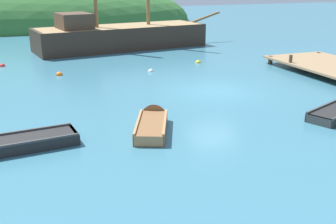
{
  "coord_description": "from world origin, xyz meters",
  "views": [
    {
      "loc": [
        -8.95,
        -17.24,
        5.21
      ],
      "look_at": [
        -3.58,
        -3.11,
        0.27
      ],
      "focal_mm": 43.84,
      "sensor_mm": 36.0,
      "label": 1
    }
  ],
  "objects_px": {
    "sailing_ship": "(120,40)",
    "buoy_red": "(2,66)",
    "rowboat_near_dock": "(152,124)",
    "rowboat_portside": "(14,146)",
    "buoy_orange": "(59,75)",
    "buoy_white": "(151,72)",
    "buoy_yellow": "(198,63)"
  },
  "relations": [
    {
      "from": "rowboat_near_dock",
      "to": "buoy_red",
      "type": "bearing_deg",
      "value": 43.39
    },
    {
      "from": "buoy_red",
      "to": "buoy_orange",
      "type": "distance_m",
      "value": 4.82
    },
    {
      "from": "rowboat_portside",
      "to": "buoy_white",
      "type": "distance_m",
      "value": 12.15
    },
    {
      "from": "rowboat_portside",
      "to": "buoy_yellow",
      "type": "xyz_separation_m",
      "value": [
        11.43,
        10.79,
        -0.12
      ]
    },
    {
      "from": "sailing_ship",
      "to": "rowboat_near_dock",
      "type": "height_order",
      "value": "sailing_ship"
    },
    {
      "from": "buoy_white",
      "to": "buoy_orange",
      "type": "distance_m",
      "value": 5.22
    },
    {
      "from": "buoy_red",
      "to": "buoy_white",
      "type": "height_order",
      "value": "buoy_red"
    },
    {
      "from": "buoy_white",
      "to": "buoy_orange",
      "type": "bearing_deg",
      "value": 169.68
    },
    {
      "from": "buoy_white",
      "to": "buoy_orange",
      "type": "relative_size",
      "value": 0.81
    },
    {
      "from": "buoy_yellow",
      "to": "buoy_orange",
      "type": "bearing_deg",
      "value": -176.92
    },
    {
      "from": "buoy_white",
      "to": "buoy_red",
      "type": "bearing_deg",
      "value": 150.01
    },
    {
      "from": "buoy_white",
      "to": "buoy_yellow",
      "type": "height_order",
      "value": "buoy_yellow"
    },
    {
      "from": "sailing_ship",
      "to": "rowboat_portside",
      "type": "height_order",
      "value": "sailing_ship"
    },
    {
      "from": "buoy_red",
      "to": "buoy_yellow",
      "type": "distance_m",
      "value": 12.3
    },
    {
      "from": "rowboat_near_dock",
      "to": "buoy_red",
      "type": "xyz_separation_m",
      "value": [
        -5.19,
        13.72,
        -0.14
      ]
    },
    {
      "from": "buoy_yellow",
      "to": "rowboat_near_dock",
      "type": "bearing_deg",
      "value": -122.59
    },
    {
      "from": "buoy_orange",
      "to": "rowboat_near_dock",
      "type": "bearing_deg",
      "value": -77.65
    },
    {
      "from": "buoy_red",
      "to": "sailing_ship",
      "type": "bearing_deg",
      "value": 25.31
    },
    {
      "from": "rowboat_near_dock",
      "to": "buoy_red",
      "type": "height_order",
      "value": "rowboat_near_dock"
    },
    {
      "from": "sailing_ship",
      "to": "buoy_yellow",
      "type": "xyz_separation_m",
      "value": [
        3.32,
        -7.33,
        -0.64
      ]
    },
    {
      "from": "rowboat_portside",
      "to": "rowboat_near_dock",
      "type": "height_order",
      "value": "rowboat_portside"
    },
    {
      "from": "sailing_ship",
      "to": "buoy_red",
      "type": "relative_size",
      "value": 44.91
    },
    {
      "from": "sailing_ship",
      "to": "rowboat_portside",
      "type": "xyz_separation_m",
      "value": [
        -8.11,
        -18.11,
        -0.52
      ]
    },
    {
      "from": "rowboat_portside",
      "to": "buoy_orange",
      "type": "bearing_deg",
      "value": -109.7
    },
    {
      "from": "buoy_red",
      "to": "buoy_yellow",
      "type": "relative_size",
      "value": 0.99
    },
    {
      "from": "buoy_white",
      "to": "buoy_yellow",
      "type": "distance_m",
      "value": 3.97
    },
    {
      "from": "rowboat_portside",
      "to": "buoy_orange",
      "type": "relative_size",
      "value": 9.18
    },
    {
      "from": "buoy_red",
      "to": "buoy_yellow",
      "type": "xyz_separation_m",
      "value": [
        11.86,
        -3.29,
        0.0
      ]
    },
    {
      "from": "rowboat_portside",
      "to": "rowboat_near_dock",
      "type": "relative_size",
      "value": 1.03
    },
    {
      "from": "rowboat_portside",
      "to": "buoy_red",
      "type": "xyz_separation_m",
      "value": [
        -0.43,
        14.08,
        -0.12
      ]
    },
    {
      "from": "rowboat_near_dock",
      "to": "buoy_white",
      "type": "distance_m",
      "value": 9.49
    },
    {
      "from": "buoy_white",
      "to": "rowboat_portside",
      "type": "bearing_deg",
      "value": -129.47
    }
  ]
}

